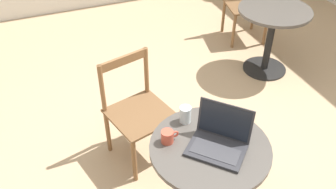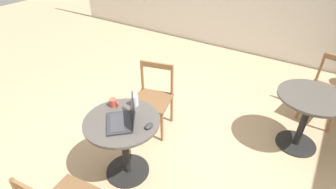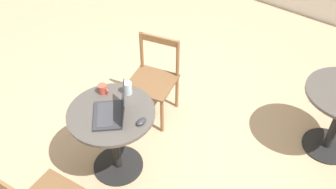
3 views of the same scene
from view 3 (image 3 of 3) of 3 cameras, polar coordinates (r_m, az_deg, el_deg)
The scene contains 7 objects.
ground_plane at distance 3.82m, azimuth 0.16°, elevation -6.86°, with size 16.00×16.00×0.00m, color tan.
cafe_table_near at distance 3.24m, azimuth -8.35°, elevation -5.08°, with size 0.73×0.73×0.72m.
chair_near_back at distance 3.82m, azimuth -2.23°, elevation 2.28°, with size 0.55×0.55×0.86m.
laptop at distance 3.04m, azimuth -8.44°, elevation -2.53°, with size 0.42×0.43×0.25m.
mouse at distance 2.98m, azimuth -4.10°, elevation -4.12°, with size 0.06×0.10×0.03m.
mug at distance 3.27m, azimuth -9.91°, elevation 0.84°, with size 0.11×0.08×0.08m.
drinking_glass at distance 3.22m, azimuth -6.17°, elevation 1.00°, with size 0.07×0.07×0.11m.
Camera 3 is at (1.54, -1.99, 2.87)m, focal length 40.00 mm.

